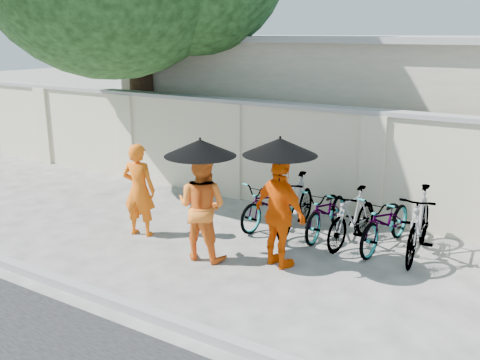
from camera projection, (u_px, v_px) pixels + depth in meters
The scene contains 15 objects.
ground at pixel (180, 256), 8.41m from camera, with size 80.00×80.00×0.00m, color #AFACA3.
kerb at pixel (99, 296), 7.01m from camera, with size 40.00×0.16×0.12m, color gray.
compound_wall at pixel (324, 162), 10.24m from camera, with size 20.00×0.30×2.00m, color beige.
building_behind at pixel (429, 111), 12.67m from camera, with size 14.00×6.00×3.20m, color beige.
monk_left at pixel (139, 190), 9.11m from camera, with size 0.59×0.39×1.62m, color orange.
monk_center at pixel (202, 207), 8.15m from camera, with size 0.81×0.63×1.67m, color orange.
parasol_center at pixel (200, 148), 7.81m from camera, with size 1.07×1.07×0.95m.
monk_right at pixel (280, 213), 7.85m from camera, with size 0.98×0.41×1.67m, color #FF5B05.
parasol_right at pixel (280, 147), 7.50m from camera, with size 1.07×1.07×1.03m.
bike_0 at pixel (270, 203), 9.64m from camera, with size 0.57×1.63×0.85m, color #A8A8A8.
bike_1 at pixel (296, 204), 9.32m from camera, with size 0.48×1.71×1.03m, color #A8A8A8.
bike_2 at pixel (327, 211), 9.19m from camera, with size 0.58×1.66×0.87m, color #A8A8A8.
bike_3 at pixel (352, 217), 8.76m from camera, with size 0.45×1.59×0.95m, color #A8A8A8.
bike_4 at pixel (386, 222), 8.61m from camera, with size 0.61×1.74×0.92m, color #A8A8A8.
bike_5 at pixel (419, 224), 8.27m from camera, with size 0.51×1.82×1.09m, color #A8A8A8.
Camera 1 is at (4.94, -6.09, 3.40)m, focal length 40.00 mm.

